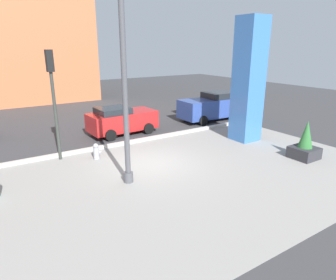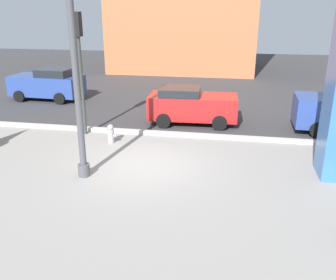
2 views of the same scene
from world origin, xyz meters
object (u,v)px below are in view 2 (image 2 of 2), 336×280
at_px(lamp_post, 74,53).
at_px(traffic_light_corner, 80,55).
at_px(car_far_lane, 191,105).
at_px(fire_hydrant, 111,134).
at_px(car_curb_west, 48,84).

bearing_deg(lamp_post, traffic_light_corner, 111.85).
distance_m(traffic_light_corner, car_far_lane, 5.32).
relative_size(fire_hydrant, traffic_light_corner, 0.16).
relative_size(fire_hydrant, car_far_lane, 0.19).
distance_m(traffic_light_corner, car_curb_west, 7.43).
bearing_deg(fire_hydrant, traffic_light_corner, 148.47).
height_order(lamp_post, fire_hydrant, lamp_post).
xyz_separation_m(traffic_light_corner, car_far_lane, (4.14, 2.32, -2.40)).
bearing_deg(traffic_light_corner, car_curb_west, 129.29).
relative_size(fire_hydrant, car_curb_west, 0.18).
bearing_deg(car_far_lane, traffic_light_corner, -150.71).
relative_size(traffic_light_corner, car_far_lane, 1.21).
height_order(fire_hydrant, car_curb_west, car_curb_west).
bearing_deg(fire_hydrant, car_curb_west, 132.88).
bearing_deg(fire_hydrant, lamp_post, -87.05).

